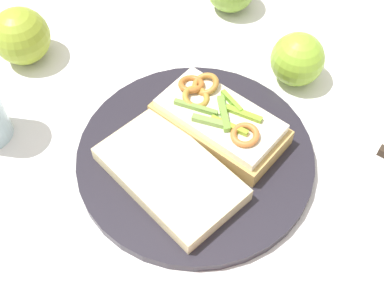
# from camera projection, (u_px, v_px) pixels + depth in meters

# --- Properties ---
(ground_plane) EXTENTS (2.00, 2.00, 0.00)m
(ground_plane) POSITION_uv_depth(u_px,v_px,m) (192.00, 160.00, 0.64)
(ground_plane) COLOR silver
(ground_plane) RESTS_ON ground
(plate) EXTENTS (0.30, 0.30, 0.01)m
(plate) POSITION_uv_depth(u_px,v_px,m) (192.00, 157.00, 0.63)
(plate) COLOR #25222B
(plate) RESTS_ON ground_plane
(sandwich) EXTENTS (0.17, 0.18, 0.05)m
(sandwich) POSITION_uv_depth(u_px,v_px,m) (215.00, 120.00, 0.63)
(sandwich) COLOR tan
(sandwich) RESTS_ON plate
(bread_slice_side) EXTENTS (0.20, 0.19, 0.02)m
(bread_slice_side) POSITION_uv_depth(u_px,v_px,m) (166.00, 174.00, 0.60)
(bread_slice_side) COLOR beige
(bread_slice_side) RESTS_ON plate
(apple_2) EXTENTS (0.11, 0.11, 0.08)m
(apple_2) POSITION_uv_depth(u_px,v_px,m) (18.00, 36.00, 0.71)
(apple_2) COLOR #90A62D
(apple_2) RESTS_ON ground_plane
(apple_4) EXTENTS (0.08, 0.08, 0.07)m
(apple_4) POSITION_uv_depth(u_px,v_px,m) (294.00, 59.00, 0.69)
(apple_4) COLOR #8BBA33
(apple_4) RESTS_ON ground_plane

